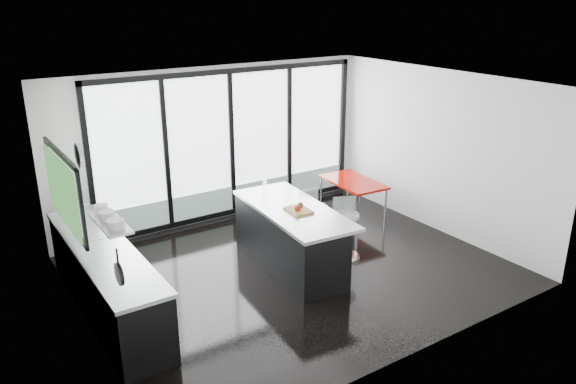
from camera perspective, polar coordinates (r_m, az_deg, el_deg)
floor at (r=8.60m, az=0.56°, el=-7.92°), size 6.00×5.00×0.00m
ceiling at (r=7.71m, az=0.63°, el=10.84°), size 6.00×5.00×0.00m
wall_back at (r=10.25m, az=-5.93°, el=4.22°), size 6.00×0.09×2.80m
wall_front at (r=6.29m, az=13.54°, el=-5.20°), size 6.00×0.00×2.80m
wall_left at (r=7.13m, az=-20.92°, el=-1.56°), size 0.26×5.00×2.80m
wall_right at (r=9.98m, az=15.03°, el=3.98°), size 0.00×5.00×2.80m
counter_cabinets at (r=7.74m, az=-17.98°, el=-8.43°), size 0.69×3.24×1.36m
island at (r=8.54m, az=0.11°, el=-4.59°), size 1.15×2.37×1.22m
bar_stool_near at (r=8.88m, az=5.89°, el=-4.45°), size 0.62×0.62×0.74m
bar_stool_far at (r=9.09m, az=2.68°, el=-3.67°), size 0.49×0.49×0.77m
red_table at (r=10.56m, az=6.56°, el=-0.63°), size 0.81×1.32×0.68m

